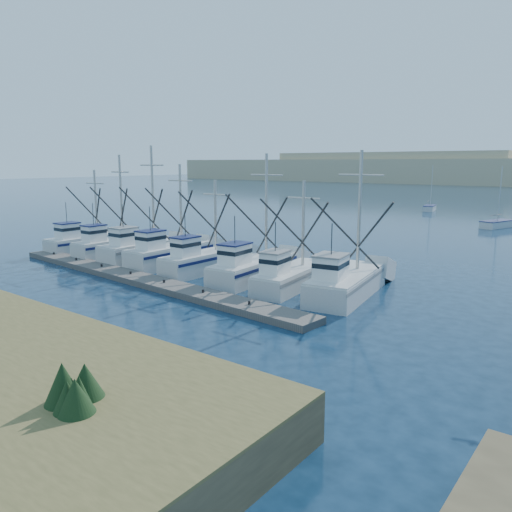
# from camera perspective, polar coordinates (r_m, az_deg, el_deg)

# --- Properties ---
(ground) EXTENTS (500.00, 500.00, 0.00)m
(ground) POSITION_cam_1_polar(r_m,az_deg,el_deg) (27.16, -9.36, -7.86)
(ground) COLOR #0B1F32
(ground) RESTS_ON ground
(floating_dock) EXTENTS (31.45, 4.62, 0.42)m
(floating_dock) POSITION_cam_1_polar(r_m,az_deg,el_deg) (37.36, -13.26, -2.56)
(floating_dock) COLOR #5E5954
(floating_dock) RESTS_ON ground
(trawler_fleet) EXTENTS (31.37, 8.94, 10.01)m
(trawler_fleet) POSITION_cam_1_polar(r_m,az_deg,el_deg) (40.34, -7.42, -0.28)
(trawler_fleet) COLOR silver
(trawler_fleet) RESTS_ON ground
(sailboat_near) EXTENTS (3.41, 5.63, 8.10)m
(sailboat_near) POSITION_cam_1_polar(r_m,az_deg,el_deg) (73.78, 25.81, 3.30)
(sailboat_near) COLOR silver
(sailboat_near) RESTS_ON ground
(sailboat_far) EXTENTS (2.56, 5.29, 8.10)m
(sailboat_far) POSITION_cam_1_polar(r_m,az_deg,el_deg) (95.57, 19.23, 5.21)
(sailboat_far) COLOR silver
(sailboat_far) RESTS_ON ground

